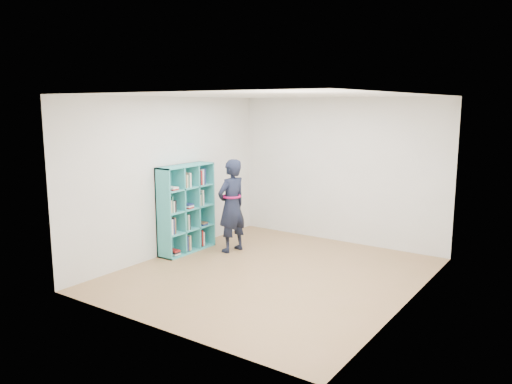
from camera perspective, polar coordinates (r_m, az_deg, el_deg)
The scene contains 9 objects.
floor at distance 7.48m, azimuth 1.80°, elevation -9.35°, with size 4.50×4.50×0.00m, color olive.
ceiling at distance 7.06m, azimuth 1.92°, elevation 11.00°, with size 4.50×4.50×0.00m, color white.
wall_left at distance 8.39m, azimuth -9.72°, elevation 1.79°, with size 0.02×4.50×2.60m, color beige.
wall_right at distance 6.32m, azimuth 17.30°, elevation -1.18°, with size 0.02×4.50×2.60m, color beige.
wall_back at distance 9.11m, azimuth 9.54°, elevation 2.43°, with size 4.00×0.02×2.60m, color beige.
wall_front at distance 5.43m, azimuth -11.11°, elevation -2.68°, with size 4.00×0.02×2.60m, color beige.
bookshelf at distance 8.51m, azimuth -8.12°, elevation -2.01°, with size 0.32×1.11×1.48m.
person at distance 8.41m, azimuth -2.80°, elevation -1.56°, with size 0.47×0.63×1.58m.
smartphone at distance 8.57m, azimuth -3.08°, elevation -0.66°, with size 0.03×0.11×0.14m.
Camera 1 is at (3.81, -5.94, 2.47)m, focal length 35.00 mm.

